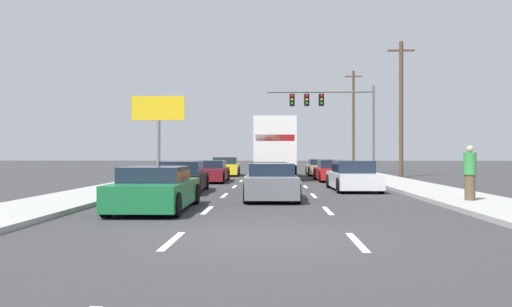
% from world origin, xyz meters
% --- Properties ---
extents(ground_plane, '(140.00, 140.00, 0.00)m').
position_xyz_m(ground_plane, '(0.00, 25.00, 0.00)').
color(ground_plane, '#333335').
extents(sidewalk_right, '(2.73, 80.00, 0.14)m').
position_xyz_m(sidewalk_right, '(6.62, 20.00, 0.07)').
color(sidewalk_right, '#9E9E99').
rests_on(sidewalk_right, ground_plane).
extents(sidewalk_left, '(2.73, 80.00, 0.14)m').
position_xyz_m(sidewalk_left, '(-6.62, 20.00, 0.07)').
color(sidewalk_left, '#9E9E99').
rests_on(sidewalk_left, ground_plane).
extents(lane_markings, '(3.54, 62.00, 0.01)m').
position_xyz_m(lane_markings, '(0.00, 24.45, 0.00)').
color(lane_markings, silver).
rests_on(lane_markings, ground_plane).
extents(car_yellow, '(2.07, 4.40, 1.32)m').
position_xyz_m(car_yellow, '(-3.24, 26.12, 0.61)').
color(car_yellow, yellow).
rests_on(car_yellow, ground_plane).
extents(car_maroon, '(1.89, 4.67, 1.21)m').
position_xyz_m(car_maroon, '(-3.33, 18.35, 0.57)').
color(car_maroon, maroon).
rests_on(car_maroon, ground_plane).
extents(car_black, '(2.00, 4.59, 1.28)m').
position_xyz_m(car_black, '(-3.60, 10.91, 0.58)').
color(car_black, black).
rests_on(car_black, ground_plane).
extents(car_green, '(2.00, 4.47, 1.24)m').
position_xyz_m(car_green, '(-3.18, 4.44, 0.58)').
color(car_green, '#196B38').
rests_on(car_green, ground_plane).
extents(box_truck, '(2.71, 8.99, 3.70)m').
position_xyz_m(box_truck, '(0.20, 22.49, 2.12)').
color(box_truck, white).
rests_on(box_truck, ground_plane).
extents(car_orange, '(1.99, 4.56, 1.21)m').
position_xyz_m(car_orange, '(-0.04, 14.12, 0.56)').
color(car_orange, orange).
rests_on(car_orange, ground_plane).
extents(car_gray, '(1.89, 4.64, 1.26)m').
position_xyz_m(car_gray, '(0.10, 8.06, 0.59)').
color(car_gray, slate).
rests_on(car_gray, ground_plane).
extents(car_tan, '(1.95, 4.07, 1.17)m').
position_xyz_m(car_tan, '(3.55, 26.65, 0.55)').
color(car_tan, tan).
rests_on(car_tan, ground_plane).
extents(car_red, '(1.86, 4.38, 1.23)m').
position_xyz_m(car_red, '(3.55, 19.54, 0.56)').
color(car_red, red).
rests_on(car_red, ground_plane).
extents(car_white, '(1.96, 4.30, 1.29)m').
position_xyz_m(car_white, '(3.61, 12.14, 0.58)').
color(car_white, white).
rests_on(car_white, ground_plane).
extents(traffic_signal_mast, '(8.67, 0.69, 7.02)m').
position_xyz_m(traffic_signal_mast, '(4.31, 31.11, 5.41)').
color(traffic_signal_mast, '#595B56').
rests_on(traffic_signal_mast, ground_plane).
extents(utility_pole_mid, '(1.80, 0.28, 9.09)m').
position_xyz_m(utility_pole_mid, '(8.73, 24.37, 4.68)').
color(utility_pole_mid, brown).
rests_on(utility_pole_mid, ground_plane).
extents(utility_pole_far, '(1.80, 0.28, 10.31)m').
position_xyz_m(utility_pole_far, '(8.63, 43.97, 5.30)').
color(utility_pole_far, brown).
rests_on(utility_pole_far, ground_plane).
extents(roadside_billboard, '(4.91, 0.36, 6.86)m').
position_xyz_m(roadside_billboard, '(-10.43, 36.45, 5.01)').
color(roadside_billboard, slate).
rests_on(roadside_billboard, ground_plane).
extents(pedestrian_near_corner, '(0.38, 0.38, 1.72)m').
position_xyz_m(pedestrian_near_corner, '(6.35, 6.28, 1.00)').
color(pedestrian_near_corner, brown).
rests_on(pedestrian_near_corner, sidewalk_right).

